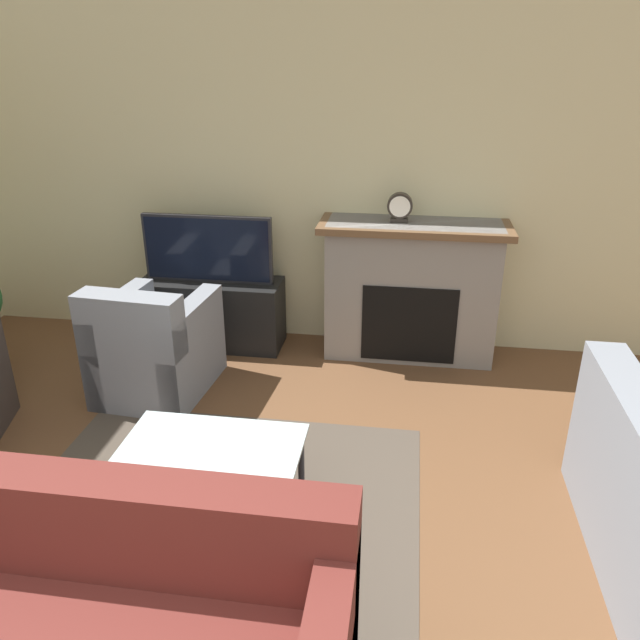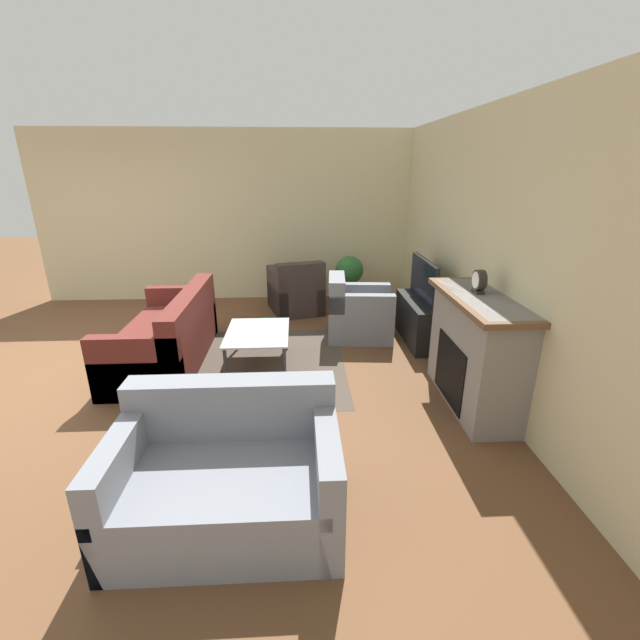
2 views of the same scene
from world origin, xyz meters
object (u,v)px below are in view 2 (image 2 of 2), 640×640
object	(u,v)px
tv	(424,280)
armchair_accent	(357,315)
potted_plant	(349,274)
armchair_by_window	(296,293)
coffee_table	(258,335)
couch_loveseat	(229,478)
couch_sectional	(168,338)
mantel_clock	(479,281)

from	to	relation	value
tv	armchair_accent	size ratio (longest dim) A/B	1.16
armchair_accent	potted_plant	bearing A→B (deg)	2.32
armchair_by_window	coffee_table	distance (m)	1.94
tv	coffee_table	world-z (taller)	tv
tv	couch_loveseat	size ratio (longest dim) A/B	0.74
couch_loveseat	potted_plant	bearing A→B (deg)	73.92
armchair_by_window	coffee_table	world-z (taller)	armchair_by_window
couch_sectional	armchair_accent	distance (m)	2.34
couch_loveseat	mantel_clock	world-z (taller)	mantel_clock
couch_loveseat	tv	bearing A→B (deg)	54.95
armchair_by_window	armchair_accent	size ratio (longest dim) A/B	1.17
couch_loveseat	potted_plant	size ratio (longest dim) A/B	1.69
armchair_accent	mantel_clock	size ratio (longest dim) A/B	4.08
coffee_table	mantel_clock	size ratio (longest dim) A/B	4.25
couch_sectional	coffee_table	bearing A→B (deg)	82.83
coffee_table	potted_plant	size ratio (longest dim) A/B	1.12
couch_loveseat	armchair_accent	xyz separation A→B (m)	(-3.02, 1.21, 0.01)
couch_sectional	armchair_accent	size ratio (longest dim) A/B	2.16
mantel_clock	armchair_by_window	bearing A→B (deg)	-148.78
armchair_by_window	coffee_table	size ratio (longest dim) A/B	1.12
couch_loveseat	mantel_clock	size ratio (longest dim) A/B	6.41
tv	mantel_clock	world-z (taller)	mantel_clock
armchair_by_window	potted_plant	size ratio (longest dim) A/B	1.26
couch_sectional	coffee_table	distance (m)	1.04
armchair_by_window	armchair_accent	xyz separation A→B (m)	(1.12, 0.80, 0.00)
armchair_by_window	mantel_clock	bearing A→B (deg)	105.97
coffee_table	tv	bearing A→B (deg)	106.84
coffee_table	mantel_clock	world-z (taller)	mantel_clock
armchair_accent	mantel_clock	world-z (taller)	mantel_clock
tv	potted_plant	bearing A→B (deg)	-154.41
couch_sectional	mantel_clock	size ratio (longest dim) A/B	8.81
armchair_by_window	mantel_clock	distance (m)	3.30
coffee_table	potted_plant	distance (m)	2.51
armchair_accent	armchair_by_window	bearing A→B (deg)	40.03
mantel_clock	potted_plant	bearing A→B (deg)	-165.01
tv	couch_loveseat	bearing A→B (deg)	-35.05
tv	couch_sectional	world-z (taller)	tv
tv	armchair_by_window	distance (m)	2.11
couch_sectional	tv	bearing A→B (deg)	98.97
couch_sectional	armchair_by_window	distance (m)	2.28
potted_plant	armchair_accent	bearing A→B (deg)	-2.28
armchair_accent	potted_plant	xyz separation A→B (m)	(-1.38, 0.06, 0.22)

